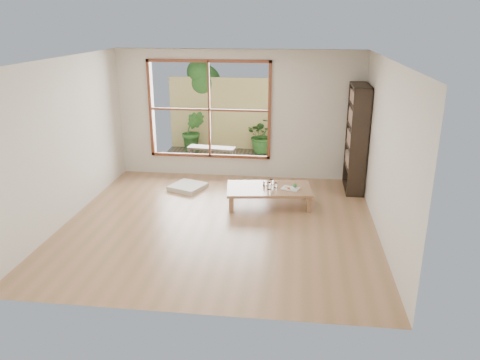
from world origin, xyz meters
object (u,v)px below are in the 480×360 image
object	(u,v)px
low_table	(269,190)
bookshelf	(357,139)
garden_bench	(212,150)
food_tray	(291,188)

from	to	relation	value
low_table	bookshelf	distance (m)	2.01
low_table	bookshelf	xyz separation A→B (m)	(1.58, 1.01, 0.73)
low_table	garden_bench	bearing A→B (deg)	113.92
food_tray	low_table	bearing A→B (deg)	-165.54
food_tray	garden_bench	xyz separation A→B (m)	(-1.87, 2.46, -0.04)
bookshelf	food_tray	bearing A→B (deg)	-138.91
bookshelf	low_table	bearing A→B (deg)	-147.31
low_table	food_tray	size ratio (longest dim) A/B	4.55
garden_bench	food_tray	bearing A→B (deg)	-46.57
food_tray	garden_bench	size ratio (longest dim) A/B	0.31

